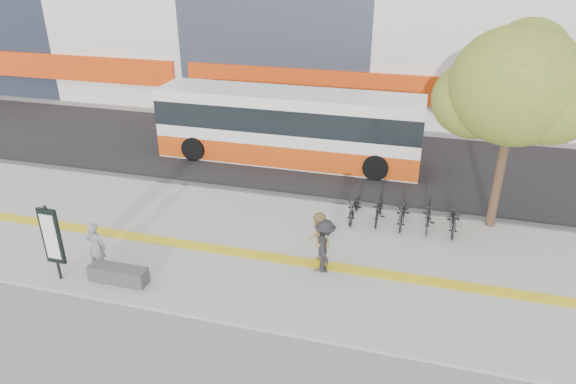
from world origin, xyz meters
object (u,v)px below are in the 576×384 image
(bench, at_px, (118,274))
(street_tree, at_px, (514,88))
(seated_woman, at_px, (96,247))
(pedestrian_dark, at_px, (325,246))
(bus, at_px, (288,128))
(pedestrian_tan, at_px, (318,241))
(signboard, at_px, (52,237))

(bench, relative_size, street_tree, 0.25)
(bench, distance_m, seated_woman, 1.01)
(seated_woman, xyz_separation_m, pedestrian_dark, (5.98, 1.66, 0.03))
(street_tree, bearing_deg, bus, 154.64)
(bus, xyz_separation_m, seated_woman, (-2.82, -9.37, -0.59))
(street_tree, bearing_deg, pedestrian_tan, -140.65)
(seated_woman, bearing_deg, pedestrian_tan, -162.96)
(street_tree, height_order, pedestrian_dark, street_tree)
(bench, distance_m, pedestrian_tan, 5.42)
(bench, distance_m, street_tree, 12.23)
(street_tree, relative_size, seated_woman, 4.24)
(signboard, relative_size, pedestrian_dark, 1.42)
(bench, bearing_deg, bus, 78.25)
(bench, relative_size, pedestrian_dark, 1.03)
(seated_woman, relative_size, pedestrian_tan, 0.89)
(pedestrian_tan, bearing_deg, bench, -74.25)
(signboard, bearing_deg, bench, 10.81)
(seated_woman, bearing_deg, bench, 157.78)
(signboard, height_order, seated_woman, signboard)
(bus, relative_size, seated_woman, 7.28)
(bench, relative_size, pedestrian_tan, 0.96)
(signboard, distance_m, bus, 10.64)
(bench, height_order, signboard, signboard)
(bench, xyz_separation_m, pedestrian_dark, (5.18, 1.99, 0.55))
(signboard, height_order, pedestrian_tan, signboard)
(signboard, height_order, bus, bus)
(seated_woman, height_order, pedestrian_tan, pedestrian_tan)
(seated_woman, bearing_deg, street_tree, -151.53)
(signboard, bearing_deg, pedestrian_tan, 19.94)
(seated_woman, distance_m, pedestrian_dark, 6.20)
(bus, relative_size, pedestrian_dark, 7.00)
(seated_woman, relative_size, pedestrian_dark, 0.96)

